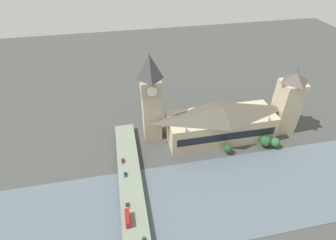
{
  "coord_description": "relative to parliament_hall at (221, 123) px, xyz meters",
  "views": [
    {
      "loc": [
        -135.37,
        66.1,
        142.97
      ],
      "look_at": [
        22.59,
        33.91,
        20.08
      ],
      "focal_mm": 28.0,
      "sensor_mm": 36.0,
      "label": 1
    }
  ],
  "objects": [
    {
      "name": "river_water",
      "position": [
        -55.35,
        8.0,
        -14.76
      ],
      "size": [
        64.03,
        360.0,
        0.3
      ],
      "primitive_type": "cube",
      "color": "slate",
      "rests_on": "ground_plane"
    },
    {
      "name": "tree_embankment_far",
      "position": [
        -19.7,
        0.55,
        -9.82
      ],
      "size": [
        6.37,
        6.37,
        8.3
      ],
      "color": "brown",
      "rests_on": "ground_plane"
    },
    {
      "name": "clock_tower",
      "position": [
        13.06,
        53.43,
        23.22
      ],
      "size": [
        15.09,
        15.09,
        71.97
      ],
      "color": "#C1B28E",
      "rests_on": "ground_plane"
    },
    {
      "name": "car_northbound_tail",
      "position": [
        -17.32,
        79.59,
        -8.97
      ],
      "size": [
        4.45,
        1.87,
        1.37
      ],
      "color": "maroon",
      "rests_on": "road_bridge"
    },
    {
      "name": "car_northbound_mid",
      "position": [
        -55.1,
        79.47,
        -8.93
      ],
      "size": [
        4.44,
        1.88,
        1.49
      ],
      "color": "slate",
      "rests_on": "road_bridge"
    },
    {
      "name": "ground_plane",
      "position": [
        -17.33,
        8.0,
        -14.91
      ],
      "size": [
        600.0,
        600.0,
        0.0
      ],
      "primitive_type": "plane",
      "color": "#424442"
    },
    {
      "name": "tree_embankment_near",
      "position": [
        -18.35,
        -31.02,
        -8.89
      ],
      "size": [
        8.6,
        8.6,
        10.33
      ],
      "color": "brown",
      "rests_on": "ground_plane"
    },
    {
      "name": "tree_embankment_mid",
      "position": [
        -21.21,
        -37.77,
        -8.91
      ],
      "size": [
        7.33,
        7.33,
        9.68
      ],
      "color": "brown",
      "rests_on": "ground_plane"
    },
    {
      "name": "parliament_hall",
      "position": [
        0.0,
        0.0,
        0.0
      ],
      "size": [
        29.13,
        85.04,
        30.04
      ],
      "color": "#C1B28E",
      "rests_on": "ground_plane"
    },
    {
      "name": "victoria_tower",
      "position": [
        0.05,
        -55.03,
        11.63
      ],
      "size": [
        17.02,
        17.02,
        57.08
      ],
      "color": "#C1B28E",
      "rests_on": "ground_plane"
    },
    {
      "name": "double_decker_bus_mid",
      "position": [
        -65.14,
        79.84,
        -6.95
      ],
      "size": [
        10.02,
        2.61,
        4.94
      ],
      "color": "red",
      "rests_on": "road_bridge"
    },
    {
      "name": "car_southbound_lead",
      "position": [
        -78.79,
        72.2,
        -9.05
      ],
      "size": [
        4.15,
        1.82,
        1.25
      ],
      "color": "#2D5638",
      "rests_on": "road_bridge"
    },
    {
      "name": "car_northbound_lead",
      "position": [
        -30.46,
        78.8,
        -8.98
      ],
      "size": [
        4.19,
        1.74,
        1.42
      ],
      "color": "navy",
      "rests_on": "road_bridge"
    },
    {
      "name": "road_bridge",
      "position": [
        -55.35,
        75.97,
        -10.63
      ],
      "size": [
        160.06,
        15.23,
        5.24
      ],
      "color": "#5D6A59",
      "rests_on": "ground_plane"
    }
  ]
}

